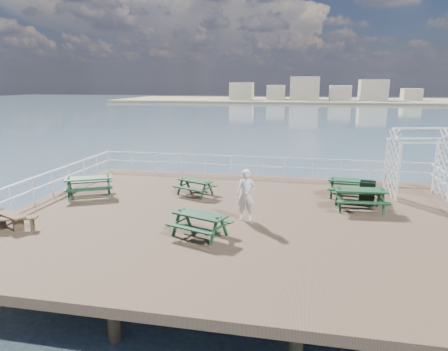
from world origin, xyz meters
TOP-DOWN VIEW (x-y plane):
  - ground at (0.00, 0.00)m, footprint 18.00×14.00m
  - sea_backdrop at (12.54, 134.07)m, footprint 300.00×300.00m
  - railing at (-0.07, 2.57)m, footprint 17.77×13.76m
  - picnic_table_a at (-6.99, 1.36)m, footprint 2.55×2.38m
  - picnic_table_b at (-2.34, 2.54)m, footprint 1.99×1.82m
  - picnic_table_c at (4.61, 3.45)m, footprint 2.09×1.76m
  - picnic_table_d at (-0.84, -2.30)m, footprint 2.21×2.00m
  - picnic_table_e at (4.79, 1.71)m, footprint 2.13×1.78m
  - flat_bench_near at (-7.80, -2.78)m, footprint 1.71×1.04m
  - flat_bench_far at (-7.38, -3.00)m, footprint 1.52×0.89m
  - trellis_arbor at (7.49, 4.15)m, footprint 2.75×1.86m
  - sandwich_board at (5.17, 2.50)m, footprint 0.70×0.57m
  - person at (0.45, -0.44)m, footprint 0.74×0.52m

SIDE VIEW (x-z plane):
  - sea_backdrop at x=12.54m, z-range -5.11..4.09m
  - ground at x=0.00m, z-range -0.30..0.00m
  - flat_bench_far at x=-7.38m, z-range 0.11..0.54m
  - flat_bench_near at x=-7.80m, z-range 0.12..0.61m
  - sandwich_board at x=5.17m, z-range -0.01..1.01m
  - picnic_table_b at x=-2.34m, z-range 0.11..0.89m
  - picnic_table_d at x=-0.84m, z-range 0.12..1.01m
  - picnic_table_c at x=4.61m, z-range 0.13..1.07m
  - picnic_table_e at x=4.79m, z-range 0.14..1.11m
  - picnic_table_a at x=-6.99m, z-range 0.14..1.12m
  - railing at x=-0.07m, z-range 0.32..1.42m
  - person at x=0.45m, z-range 0.00..1.94m
  - trellis_arbor at x=7.49m, z-range -0.17..2.96m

